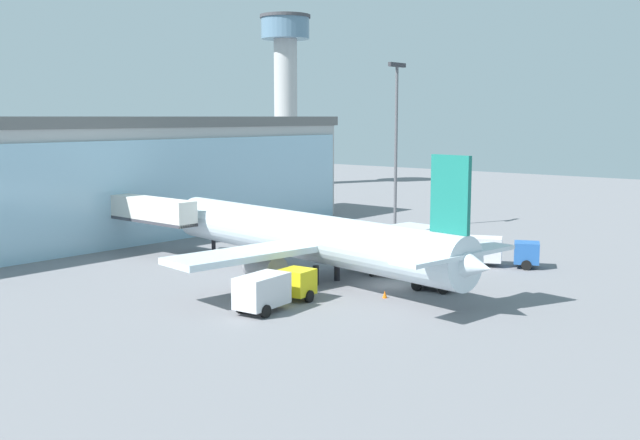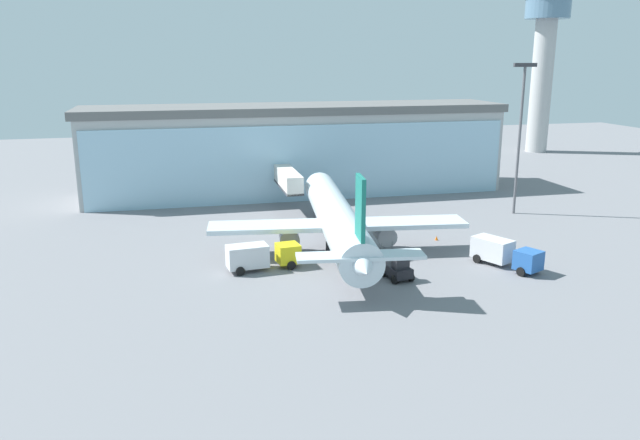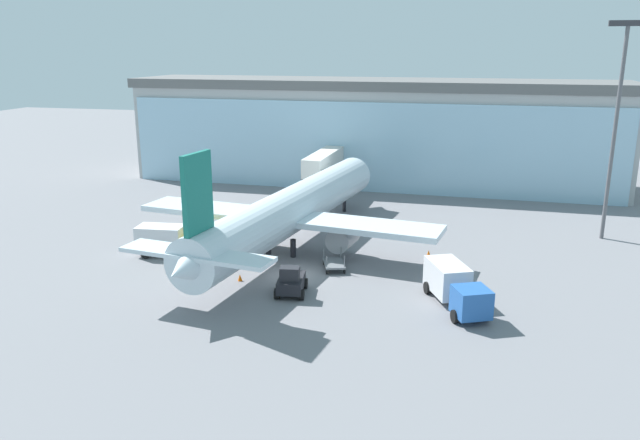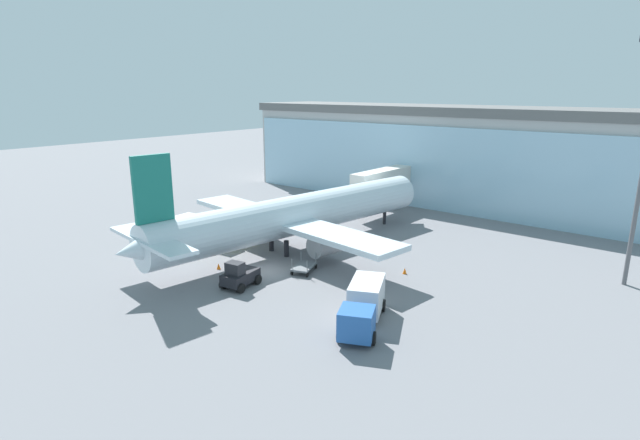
% 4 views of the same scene
% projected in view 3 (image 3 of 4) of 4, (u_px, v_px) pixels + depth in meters
% --- Properties ---
extents(ground, '(240.00, 240.00, 0.00)m').
position_uv_depth(ground, '(294.00, 275.00, 49.92)').
color(ground, slate).
extents(terminal_building, '(64.68, 14.01, 13.61)m').
position_uv_depth(terminal_building, '(372.00, 131.00, 83.25)').
color(terminal_building, '#ACACAC').
rests_on(terminal_building, ground).
extents(jet_bridge, '(2.62, 13.87, 5.69)m').
position_uv_depth(jet_bridge, '(327.00, 162.00, 74.91)').
color(jet_bridge, silver).
rests_on(jet_bridge, ground).
extents(apron_light_mast, '(3.20, 0.40, 19.91)m').
position_uv_depth(apron_light_mast, '(617.00, 115.00, 56.51)').
color(apron_light_mast, '#59595E').
rests_on(apron_light_mast, ground).
extents(airplane, '(27.97, 37.08, 11.00)m').
position_uv_depth(airplane, '(290.00, 211.00, 55.66)').
color(airplane, silver).
rests_on(airplane, ground).
extents(catering_truck, '(7.48, 3.10, 2.65)m').
position_uv_depth(catering_truck, '(176.00, 240.00, 54.21)').
color(catering_truck, yellow).
rests_on(catering_truck, ground).
extents(fuel_truck, '(5.06, 7.55, 2.65)m').
position_uv_depth(fuel_truck, '(454.00, 285.00, 43.82)').
color(fuel_truck, '#2659A5').
rests_on(fuel_truck, ground).
extents(baggage_cart, '(2.44, 3.17, 1.50)m').
position_uv_depth(baggage_cart, '(334.00, 263.00, 51.18)').
color(baggage_cart, slate).
rests_on(baggage_cart, ground).
extents(pushback_tug, '(2.59, 3.44, 2.30)m').
position_uv_depth(pushback_tug, '(291.00, 282.00, 45.86)').
color(pushback_tug, black).
rests_on(pushback_tug, ground).
extents(safety_cone_nose, '(0.36, 0.36, 0.55)m').
position_uv_depth(safety_cone_nose, '(240.00, 277.00, 48.68)').
color(safety_cone_nose, orange).
rests_on(safety_cone_nose, ground).
extents(safety_cone_wingtip, '(0.36, 0.36, 0.55)m').
position_uv_depth(safety_cone_wingtip, '(429.00, 253.00, 54.43)').
color(safety_cone_wingtip, orange).
rests_on(safety_cone_wingtip, ground).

